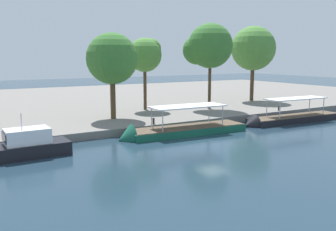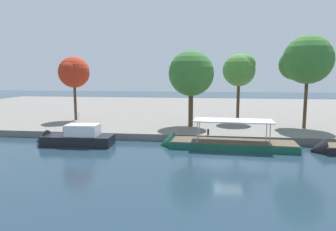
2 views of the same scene
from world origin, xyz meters
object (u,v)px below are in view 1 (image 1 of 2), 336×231
object	(u,v)px
mooring_bollard_0	(20,133)
tree_2	(146,55)
tree_3	(208,46)
tree_1	(111,59)
motor_yacht_0	(13,151)
mooring_bollard_1	(154,121)
mooring_bollard_2	(279,108)
tour_boat_1	(177,132)
tree_4	(254,47)
tour_boat_2	(288,120)

from	to	relation	value
mooring_bollard_0	tree_2	bearing A→B (deg)	28.96
tree_3	tree_1	bearing A→B (deg)	-176.27
motor_yacht_0	tree_2	size ratio (longest dim) A/B	0.88
mooring_bollard_1	tree_2	bearing A→B (deg)	66.77
mooring_bollard_1	tree_3	size ratio (longest dim) A/B	0.06
mooring_bollard_1	mooring_bollard_2	bearing A→B (deg)	0.54
mooring_bollard_2	tree_2	bearing A→B (deg)	146.11
tree_1	tree_2	xyz separation A→B (m)	(6.82, 4.36, 0.57)
tour_boat_1	tree_2	xyz separation A→B (m)	(3.08, 13.04, 8.05)
tree_1	tree_3	distance (m)	14.82
mooring_bollard_1	tree_1	xyz separation A→B (m)	(-2.42, 5.89, 6.56)
motor_yacht_0	tree_2	bearing A→B (deg)	-145.80
tour_boat_1	tree_3	bearing A→B (deg)	-135.52
motor_yacht_0	tree_3	bearing A→B (deg)	-160.63
motor_yacht_0	tree_4	xyz separation A→B (m)	(39.10, 14.32, 8.95)
tree_4	motor_yacht_0	bearing A→B (deg)	-159.88
mooring_bollard_1	tree_4	world-z (taller)	tree_4
tour_boat_1	tour_boat_2	bearing A→B (deg)	179.79
tour_boat_2	mooring_bollard_1	world-z (taller)	tour_boat_2
mooring_bollard_1	tree_3	world-z (taller)	tree_3
tree_4	mooring_bollard_2	bearing A→B (deg)	-115.90
mooring_bollard_1	tree_4	size ratio (longest dim) A/B	0.06
motor_yacht_0	tree_2	xyz separation A→B (m)	(19.03, 13.92, 7.70)
mooring_bollard_2	tree_4	size ratio (longest dim) A/B	0.05
mooring_bollard_2	tour_boat_2	bearing A→B (deg)	-122.23
mooring_bollard_2	tree_3	distance (m)	12.83
tree_2	mooring_bollard_2	bearing A→B (deg)	-33.89
tree_2	tree_3	world-z (taller)	tree_3
tree_4	tour_boat_1	bearing A→B (deg)	-149.85
tour_boat_1	tree_1	distance (m)	12.06
tree_3	tree_4	xyz separation A→B (m)	(12.20, 3.80, 0.08)
tour_boat_2	mooring_bollard_2	bearing A→B (deg)	-119.56
mooring_bollard_2	tour_boat_1	bearing A→B (deg)	-170.64
tree_2	tree_3	bearing A→B (deg)	-23.39
motor_yacht_0	mooring_bollard_0	size ratio (longest dim) A/B	10.55
mooring_bollard_0	tree_4	world-z (taller)	tree_4
mooring_bollard_1	mooring_bollard_2	size ratio (longest dim) A/B	1.11
mooring_bollard_2	tree_3	bearing A→B (deg)	136.90
tree_1	tree_2	bearing A→B (deg)	32.57
motor_yacht_0	tree_2	world-z (taller)	tree_2
mooring_bollard_1	tour_boat_1	bearing A→B (deg)	-64.71
motor_yacht_0	tree_1	xyz separation A→B (m)	(12.21, 9.56, 7.13)
mooring_bollard_2	tree_2	distance (m)	19.42
tour_boat_2	tour_boat_1	bearing A→B (deg)	-0.64
tree_2	tree_4	distance (m)	20.11
mooring_bollard_2	tree_4	distance (m)	14.36
tour_boat_2	tree_2	bearing A→B (deg)	-45.37
tour_boat_2	mooring_bollard_1	distance (m)	17.36
tour_boat_2	mooring_bollard_2	world-z (taller)	tour_boat_2
tour_boat_2	motor_yacht_0	bearing A→B (deg)	2.63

